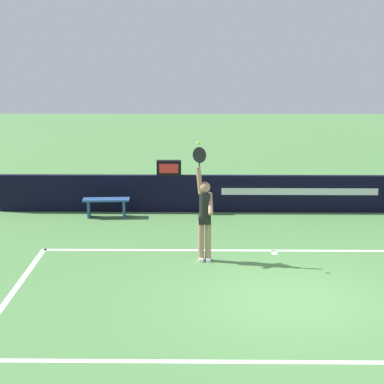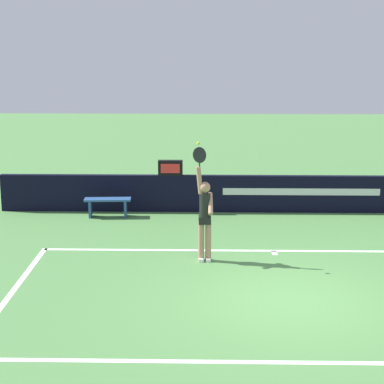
% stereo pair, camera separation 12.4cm
% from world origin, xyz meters
% --- Properties ---
extents(ground_plane, '(60.00, 60.00, 0.00)m').
position_xyz_m(ground_plane, '(0.00, 0.00, 0.00)').
color(ground_plane, '#4C8042').
extents(court_lines, '(10.48, 5.47, 0.00)m').
position_xyz_m(court_lines, '(0.00, 0.24, 0.00)').
color(court_lines, white).
rests_on(court_lines, ground).
extents(back_wall, '(14.31, 0.18, 1.01)m').
position_xyz_m(back_wall, '(0.00, 6.36, 0.51)').
color(back_wall, black).
rests_on(back_wall, ground).
extents(speed_display, '(0.66, 0.20, 0.41)m').
position_xyz_m(speed_display, '(-2.50, 6.36, 1.22)').
color(speed_display, black).
rests_on(speed_display, back_wall).
extents(tennis_player, '(0.45, 0.45, 2.49)m').
position_xyz_m(tennis_player, '(-1.56, 2.19, 1.03)').
color(tennis_player, '#9E765C').
rests_on(tennis_player, ground).
extents(tennis_ball, '(0.07, 0.07, 0.07)m').
position_xyz_m(tennis_ball, '(-1.69, 1.99, 2.58)').
color(tennis_ball, '#CEE434').
extents(courtside_bench_near, '(1.25, 0.43, 0.50)m').
position_xyz_m(courtside_bench_near, '(-4.14, 5.74, 0.37)').
color(courtside_bench_near, '#2A4E85').
rests_on(courtside_bench_near, ground).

